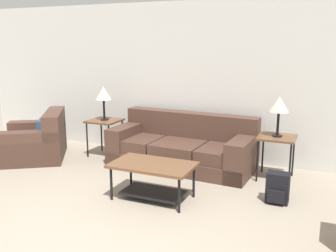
{
  "coord_description": "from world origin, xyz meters",
  "views": [
    {
      "loc": [
        2.07,
        -2.29,
        1.92
      ],
      "look_at": [
        0.04,
        2.33,
        0.8
      ],
      "focal_mm": 40.0,
      "sensor_mm": 36.0,
      "label": 1
    }
  ],
  "objects_px": {
    "couch": "(183,148)",
    "side_table_left": "(105,124)",
    "armchair": "(37,142)",
    "side_table_right": "(277,141)",
    "table_lamp_right": "(279,105)",
    "backpack": "(278,188)",
    "coffee_table": "(153,173)",
    "table_lamp_left": "(103,94)"
  },
  "relations": [
    {
      "from": "armchair",
      "to": "backpack",
      "type": "bearing_deg",
      "value": -3.39
    },
    {
      "from": "side_table_left",
      "to": "side_table_right",
      "type": "relative_size",
      "value": 1.0
    },
    {
      "from": "couch",
      "to": "table_lamp_left",
      "type": "distance_m",
      "value": 1.65
    },
    {
      "from": "table_lamp_right",
      "to": "backpack",
      "type": "distance_m",
      "value": 1.24
    },
    {
      "from": "armchair",
      "to": "side_table_left",
      "type": "bearing_deg",
      "value": 31.96
    },
    {
      "from": "coffee_table",
      "to": "table_lamp_right",
      "type": "height_order",
      "value": "table_lamp_right"
    },
    {
      "from": "side_table_left",
      "to": "table_lamp_left",
      "type": "bearing_deg",
      "value": -63.43
    },
    {
      "from": "armchair",
      "to": "coffee_table",
      "type": "bearing_deg",
      "value": -16.26
    },
    {
      "from": "coffee_table",
      "to": "side_table_right",
      "type": "height_order",
      "value": "side_table_right"
    },
    {
      "from": "couch",
      "to": "table_lamp_right",
      "type": "bearing_deg",
      "value": -0.19
    },
    {
      "from": "armchair",
      "to": "coffee_table",
      "type": "xyz_separation_m",
      "value": [
        2.55,
        -0.74,
        0.05
      ]
    },
    {
      "from": "side_table_right",
      "to": "table_lamp_left",
      "type": "relative_size",
      "value": 1.1
    },
    {
      "from": "side_table_right",
      "to": "table_lamp_right",
      "type": "relative_size",
      "value": 1.1
    },
    {
      "from": "armchair",
      "to": "side_table_left",
      "type": "xyz_separation_m",
      "value": [
        0.97,
        0.61,
        0.28
      ]
    },
    {
      "from": "side_table_right",
      "to": "table_lamp_left",
      "type": "height_order",
      "value": "table_lamp_left"
    },
    {
      "from": "side_table_right",
      "to": "table_lamp_right",
      "type": "distance_m",
      "value": 0.52
    },
    {
      "from": "side_table_right",
      "to": "table_lamp_left",
      "type": "bearing_deg",
      "value": -180.0
    },
    {
      "from": "couch",
      "to": "table_lamp_left",
      "type": "relative_size",
      "value": 4.01
    },
    {
      "from": "backpack",
      "to": "side_table_left",
      "type": "bearing_deg",
      "value": 164.48
    },
    {
      "from": "coffee_table",
      "to": "side_table_right",
      "type": "xyz_separation_m",
      "value": [
        1.3,
        1.35,
        0.22
      ]
    },
    {
      "from": "armchair",
      "to": "table_lamp_right",
      "type": "distance_m",
      "value": 3.98
    },
    {
      "from": "side_table_left",
      "to": "backpack",
      "type": "distance_m",
      "value": 3.17
    },
    {
      "from": "side_table_left",
      "to": "side_table_right",
      "type": "bearing_deg",
      "value": 0.0
    },
    {
      "from": "coffee_table",
      "to": "table_lamp_left",
      "type": "bearing_deg",
      "value": 139.53
    },
    {
      "from": "side_table_left",
      "to": "table_lamp_right",
      "type": "xyz_separation_m",
      "value": [
        2.89,
        -0.0,
        0.52
      ]
    },
    {
      "from": "couch",
      "to": "side_table_left",
      "type": "distance_m",
      "value": 1.47
    },
    {
      "from": "table_lamp_left",
      "to": "table_lamp_right",
      "type": "bearing_deg",
      "value": 0.0
    },
    {
      "from": "couch",
      "to": "side_table_left",
      "type": "xyz_separation_m",
      "value": [
        -1.45,
        -0.0,
        0.27
      ]
    },
    {
      "from": "coffee_table",
      "to": "table_lamp_right",
      "type": "distance_m",
      "value": 2.02
    },
    {
      "from": "armchair",
      "to": "backpack",
      "type": "relative_size",
      "value": 3.81
    },
    {
      "from": "armchair",
      "to": "side_table_right",
      "type": "bearing_deg",
      "value": 8.93
    },
    {
      "from": "couch",
      "to": "armchair",
      "type": "height_order",
      "value": "couch"
    },
    {
      "from": "couch",
      "to": "table_lamp_right",
      "type": "xyz_separation_m",
      "value": [
        1.44,
        -0.0,
        0.79
      ]
    },
    {
      "from": "side_table_right",
      "to": "side_table_left",
      "type": "bearing_deg",
      "value": 180.0
    },
    {
      "from": "couch",
      "to": "coffee_table",
      "type": "xyz_separation_m",
      "value": [
        0.14,
        -1.36,
        0.05
      ]
    },
    {
      "from": "coffee_table",
      "to": "table_lamp_left",
      "type": "xyz_separation_m",
      "value": [
        -1.58,
        1.35,
        0.74
      ]
    },
    {
      "from": "side_table_left",
      "to": "armchair",
      "type": "bearing_deg",
      "value": -148.04
    },
    {
      "from": "coffee_table",
      "to": "side_table_left",
      "type": "relative_size",
      "value": 1.63
    },
    {
      "from": "armchair",
      "to": "side_table_right",
      "type": "distance_m",
      "value": 3.91
    },
    {
      "from": "couch",
      "to": "backpack",
      "type": "distance_m",
      "value": 1.8
    },
    {
      "from": "table_lamp_right",
      "to": "backpack",
      "type": "relative_size",
      "value": 1.51
    },
    {
      "from": "couch",
      "to": "side_table_right",
      "type": "distance_m",
      "value": 1.47
    }
  ]
}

